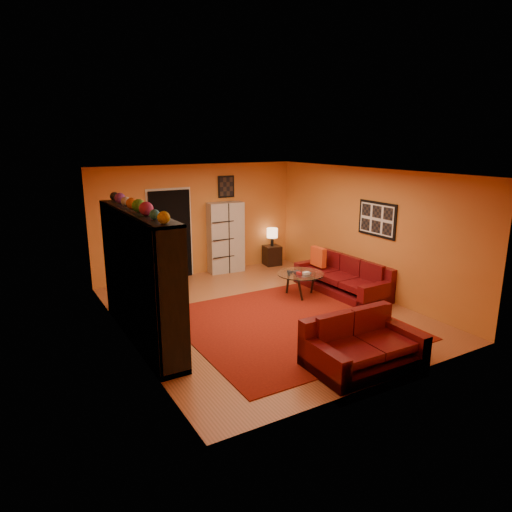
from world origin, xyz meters
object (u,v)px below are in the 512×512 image
sofa (345,278)px  side_table (272,255)px  table_lamp (272,234)px  entertainment_unit (140,277)px  bowl_chair (156,273)px  loveseat (360,345)px  tv (143,281)px  storage_cabinet (226,237)px  coffee_table (300,276)px

sofa → side_table: bearing=93.2°
table_lamp → side_table: bearing=-90.0°
entertainment_unit → bowl_chair: bearing=67.3°
loveseat → tv: bearing=45.9°
entertainment_unit → side_table: bearing=33.2°
table_lamp → loveseat: bearing=-108.6°
sofa → table_lamp: size_ratio=4.85×
sofa → storage_cabinet: size_ratio=1.31×
side_table → table_lamp: size_ratio=1.09×
bowl_chair → side_table: size_ratio=1.46×
tv → table_lamp: 4.97m
loveseat → coffee_table: bearing=-17.6°
entertainment_unit → sofa: size_ratio=1.35×
coffee_table → side_table: bearing=71.5°
coffee_table → bowl_chair: 3.16m
tv → loveseat: size_ratio=0.52×
loveseat → coffee_table: loveseat is taller
tv → side_table: bearing=-56.5°
coffee_table → bowl_chair: size_ratio=1.32×
bowl_chair → storage_cabinet: bearing=9.5°
sofa → loveseat: 3.25m
loveseat → entertainment_unit: bearing=46.6°
loveseat → side_table: (1.74, 5.16, -0.03)m
loveseat → table_lamp: size_ratio=3.60×
loveseat → storage_cabinet: storage_cabinet is taller
loveseat → storage_cabinet: (0.44, 5.21, 0.57)m
entertainment_unit → loveseat: 3.53m
entertainment_unit → storage_cabinet: 4.04m
coffee_table → side_table: size_ratio=1.93×
table_lamp → tv: bearing=-146.5°
loveseat → table_lamp: bearing=-17.5°
bowl_chair → side_table: 3.17m
tv → side_table: size_ratio=1.71×
tv → coffee_table: bearing=-83.3°
coffee_table → table_lamp: table_lamp is taller
bowl_chair → table_lamp: size_ratio=1.59×
bowl_chair → entertainment_unit: bearing=-112.7°
entertainment_unit → side_table: entertainment_unit is taller
sofa → storage_cabinet: (-1.51, 2.62, 0.57)m
entertainment_unit → storage_cabinet: entertainment_unit is taller
coffee_table → sofa: bearing=-12.5°
entertainment_unit → coffee_table: (3.41, 0.40, -0.61)m
entertainment_unit → loveseat: entertainment_unit is taller
coffee_table → bowl_chair: bearing=138.7°
sofa → bowl_chair: sofa is taller
storage_cabinet → side_table: 1.43m
entertainment_unit → coffee_table: size_ratio=3.11×
storage_cabinet → coffee_table: bearing=-73.6°
tv → coffee_table: 3.43m
tv → bowl_chair: 2.74m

